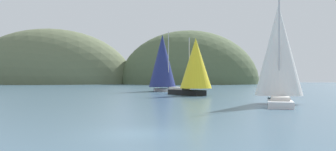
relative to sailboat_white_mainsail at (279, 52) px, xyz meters
The scene contains 6 objects.
ground_plane 23.96m from the sailboat_white_mainsail, 120.82° to the right, with size 360.00×360.00×0.00m, color #426075.
headland_left 133.14m from the sailboat_white_mainsail, 120.22° to the left, with size 73.51×44.00×46.94m, color #5B6647.
headland_center 115.29m from the sailboat_white_mainsail, 93.47° to the left, with size 58.53×44.00×44.81m, color #4C5B3D.
sailboat_white_mainsail is the anchor object (origin of this frame).
sailboat_yellow_sail 19.26m from the sailboat_white_mainsail, 114.46° to the left, with size 7.80×8.52×8.96m.
sailboat_navy_sail 36.43m from the sailboat_white_mainsail, 112.16° to the left, with size 9.22×9.61×11.61m.
Camera 1 is at (1.91, -17.76, 2.78)m, focal length 38.77 mm.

